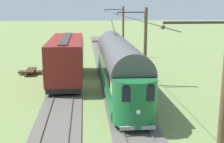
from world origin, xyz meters
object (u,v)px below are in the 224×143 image
object	(u,v)px
catenary_pole_mid_near	(144,46)
spare_tie_stack	(31,72)
coach_adjacent	(67,58)
switch_stand	(121,61)
catenary_pole_foreground	(123,31)
track_end_bumper	(73,53)
catenary_pole_mid_far	(222,98)
vintage_streetcar	(119,64)

from	to	relation	value
catenary_pole_mid_near	spare_tie_stack	xyz separation A→B (m)	(10.66, -5.22, -3.26)
coach_adjacent	switch_stand	world-z (taller)	coach_adjacent
catenary_pole_foreground	track_end_bumper	distance (m)	7.58
coach_adjacent	catenary_pole_foreground	bearing A→B (deg)	-118.70
switch_stand	track_end_bumper	distance (m)	9.88
catenary_pole_mid_far	catenary_pole_mid_near	bearing A→B (deg)	-90.00
catenary_pole_mid_near	catenary_pole_mid_far	bearing A→B (deg)	90.00
catenary_pole_mid_near	coach_adjacent	bearing A→B (deg)	-19.41
coach_adjacent	track_end_bumper	size ratio (longest dim) A/B	6.23
vintage_streetcar	switch_stand	bearing A→B (deg)	-97.76
catenary_pole_mid_far	spare_tie_stack	size ratio (longest dim) A/B	2.81
catenary_pole_foreground	catenary_pole_mid_far	world-z (taller)	same
coach_adjacent	track_end_bumper	distance (m)	13.69
coach_adjacent	catenary_pole_mid_near	world-z (taller)	catenary_pole_mid_near
vintage_streetcar	coach_adjacent	xyz separation A→B (m)	(4.43, -3.94, -0.10)
switch_stand	coach_adjacent	bearing A→B (deg)	44.03
catenary_pole_foreground	spare_tie_stack	bearing A→B (deg)	42.08
catenary_pole_mid_near	catenary_pole_mid_far	distance (m)	14.84
catenary_pole_foreground	switch_stand	xyz separation A→B (m)	(1.10, 6.91, -2.83)
track_end_bumper	switch_stand	bearing A→B (deg)	125.35
switch_stand	spare_tie_stack	size ratio (longest dim) A/B	0.51
catenary_pole_mid_near	spare_tie_stack	world-z (taller)	catenary_pole_mid_near
coach_adjacent	catenary_pole_mid_far	distance (m)	18.59
catenary_pole_mid_near	track_end_bumper	xyz separation A→B (m)	(6.81, -15.98, -3.13)
spare_tie_stack	track_end_bumper	world-z (taller)	track_end_bumper
coach_adjacent	catenary_pole_mid_far	xyz separation A→B (m)	(-6.81, 17.24, 1.36)
vintage_streetcar	spare_tie_stack	size ratio (longest dim) A/B	7.49
coach_adjacent	catenary_pole_mid_far	world-z (taller)	catenary_pole_mid_far
catenary_pole_mid_near	catenary_pole_mid_far	size ratio (longest dim) A/B	1.00
catenary_pole_mid_near	catenary_pole_foreground	bearing A→B (deg)	-90.00
vintage_streetcar	track_end_bumper	size ratio (longest dim) A/B	9.99
catenary_pole_foreground	switch_stand	size ratio (longest dim) A/B	5.46
catenary_pole_mid_near	track_end_bumper	world-z (taller)	catenary_pole_mid_near
vintage_streetcar	catenary_pole_foreground	distance (m)	16.60
catenary_pole_foreground	catenary_pole_mid_far	xyz separation A→B (m)	(0.00, 29.68, 0.00)
catenary_pole_foreground	switch_stand	world-z (taller)	catenary_pole_foreground
vintage_streetcar	catenary_pole_foreground	bearing A→B (deg)	-98.29
switch_stand	spare_tie_stack	world-z (taller)	switch_stand
catenary_pole_foreground	catenary_pole_mid_near	bearing A→B (deg)	90.00
coach_adjacent	switch_stand	size ratio (longest dim) A/B	9.08
switch_stand	catenary_pole_mid_near	bearing A→B (deg)	97.87
catenary_pole_foreground	track_end_bumper	world-z (taller)	catenary_pole_foreground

